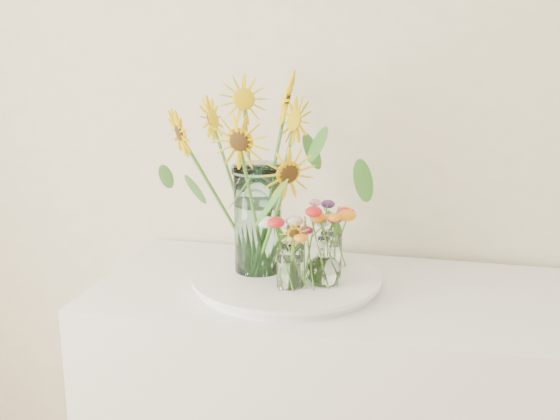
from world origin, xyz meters
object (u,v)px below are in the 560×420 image
object	(u,v)px
mason_jar	(258,219)
small_vase_b	(324,261)
small_vase_a	(290,267)
tray	(287,281)
small_vase_c	(331,250)

from	to	relation	value
mason_jar	small_vase_b	bearing A→B (deg)	-18.61
small_vase_a	small_vase_b	size ratio (longest dim) A/B	0.89
tray	small_vase_b	distance (m)	0.14
small_vase_a	small_vase_b	distance (m)	0.09
mason_jar	small_vase_c	distance (m)	0.22
tray	mason_jar	xyz separation A→B (m)	(-0.08, 0.02, 0.16)
tray	small_vase_a	world-z (taller)	small_vase_a
mason_jar	small_vase_c	world-z (taller)	mason_jar
mason_jar	small_vase_c	size ratio (longest dim) A/B	2.89
small_vase_a	small_vase_b	xyz separation A→B (m)	(0.08, 0.04, 0.01)
small_vase_b	small_vase_c	bearing A→B (deg)	91.47
tray	small_vase_a	xyz separation A→B (m)	(0.03, -0.08, 0.07)
mason_jar	small_vase_a	xyz separation A→B (m)	(0.11, -0.10, -0.09)
small_vase_a	small_vase_c	distance (m)	0.20
tray	small_vase_a	bearing A→B (deg)	-71.44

